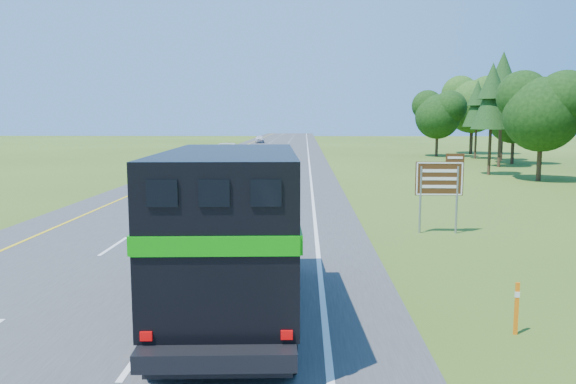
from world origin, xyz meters
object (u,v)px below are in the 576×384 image
object	(u,v)px
white_suv	(227,152)
far_car	(260,139)
horse_truck	(233,228)
exit_sign	(440,182)

from	to	relation	value
white_suv	far_car	bearing A→B (deg)	88.16
horse_truck	far_car	bearing A→B (deg)	91.14
white_suv	exit_sign	xyz separation A→B (m)	(13.92, -38.47, 1.06)
far_car	exit_sign	bearing A→B (deg)	-85.65
horse_truck	far_car	size ratio (longest dim) A/B	2.02
horse_truck	exit_sign	xyz separation A→B (m)	(7.04, 9.91, -0.01)
horse_truck	white_suv	world-z (taller)	horse_truck
white_suv	exit_sign	size ratio (longest dim) A/B	2.22
horse_truck	white_suv	size ratio (longest dim) A/B	1.24
horse_truck	white_suv	xyz separation A→B (m)	(-6.88, 48.37, -1.07)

